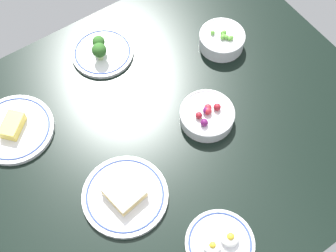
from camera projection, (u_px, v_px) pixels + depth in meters
The scene contains 7 objects.
dining_table at pixel (168, 133), 129.97cm from camera, with size 118.35×98.11×4.00cm, color black.
plate_cheese at pixel (14, 128), 127.18cm from camera, with size 21.78×21.78×4.38cm.
bowl_berries at pixel (207, 115), 127.86cm from camera, with size 15.32×15.32×5.79cm.
bowl_peas at pixel (222, 40), 140.47cm from camera, with size 13.95×13.95×6.07cm.
plate_broccoli at pixel (102, 51), 139.58cm from camera, with size 18.72×18.72×7.30cm.
plate_eggs at pixel (220, 243), 111.66cm from camera, with size 17.02×17.02×4.51cm.
plate_sandwich at pixel (125, 195), 117.46cm from camera, with size 22.15×22.15×4.51cm.
Camera 1 is at (34.90, 51.15, 116.29)cm, focal length 49.46 mm.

